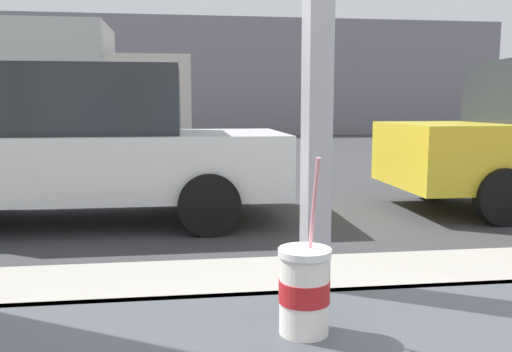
% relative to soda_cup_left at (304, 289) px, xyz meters
% --- Properties ---
extents(ground_plane, '(60.00, 60.00, 0.00)m').
position_rel_soda_cup_left_xyz_m(ground_plane, '(0.08, 8.17, -1.02)').
color(ground_plane, '#38383A').
extents(sidewalk_strip, '(16.00, 2.80, 0.13)m').
position_rel_soda_cup_left_xyz_m(sidewalk_strip, '(0.08, 1.77, -0.95)').
color(sidewalk_strip, '#9E998E').
rests_on(sidewalk_strip, ground).
extents(building_facade_far, '(28.00, 1.20, 5.03)m').
position_rel_soda_cup_left_xyz_m(building_facade_far, '(0.08, 22.65, 1.50)').
color(building_facade_far, gray).
rests_on(building_facade_far, ground).
extents(soda_cup_left, '(0.09, 0.09, 0.30)m').
position_rel_soda_cup_left_xyz_m(soda_cup_left, '(0.00, 0.00, 0.00)').
color(soda_cup_left, white).
rests_on(soda_cup_left, window_counter).
extents(parked_car_white, '(4.68, 1.96, 1.74)m').
position_rel_soda_cup_left_xyz_m(parked_car_white, '(-1.43, 5.33, -0.14)').
color(parked_car_white, silver).
rests_on(parked_car_white, ground).
extents(box_truck, '(6.24, 2.44, 3.03)m').
position_rel_soda_cup_left_xyz_m(box_truck, '(-3.33, 11.25, 0.62)').
color(box_truck, beige).
rests_on(box_truck, ground).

